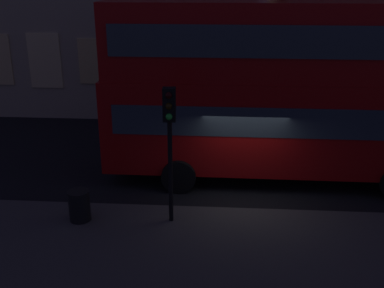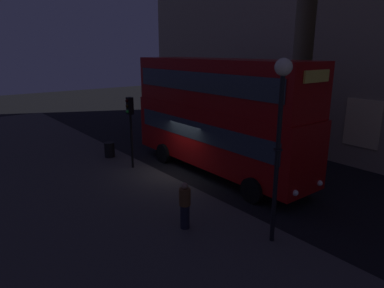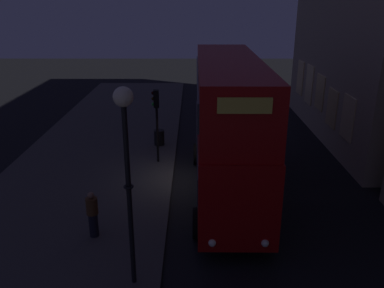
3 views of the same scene
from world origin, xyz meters
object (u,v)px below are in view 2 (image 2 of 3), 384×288
double_decker_bus (217,111)px  traffic_light_near_kerb (130,118)px  litter_bin (110,150)px  street_lamp (280,112)px  pedestrian (185,205)px

double_decker_bus → traffic_light_near_kerb: size_ratio=2.95×
double_decker_bus → traffic_light_near_kerb: bearing=-132.5°
double_decker_bus → litter_bin: size_ratio=12.72×
street_lamp → traffic_light_near_kerb: bearing=-179.5°
pedestrian → litter_bin: bearing=48.1°
double_decker_bus → pedestrian: 6.50m
double_decker_bus → pedestrian: (3.77, -4.83, -2.19)m
double_decker_bus → street_lamp: bearing=-26.6°
traffic_light_near_kerb → litter_bin: bearing=-180.0°
traffic_light_near_kerb → litter_bin: 3.32m
double_decker_bus → traffic_light_near_kerb: 4.37m
street_lamp → litter_bin: size_ratio=6.74×
double_decker_bus → pedestrian: double_decker_bus is taller
double_decker_bus → litter_bin: 6.87m
double_decker_bus → traffic_light_near_kerb: (-2.96, -3.19, -0.39)m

